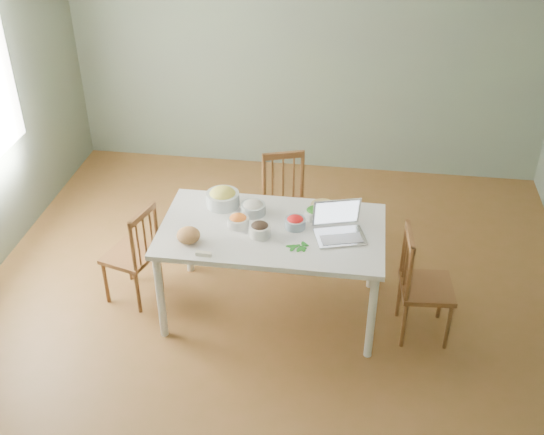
# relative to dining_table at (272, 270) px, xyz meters

# --- Properties ---
(floor) EXTENTS (5.00, 5.00, 0.00)m
(floor) POSITION_rel_dining_table_xyz_m (0.01, 0.00, -0.40)
(floor) COLOR brown
(floor) RESTS_ON ground
(wall_back) EXTENTS (5.00, 0.00, 2.70)m
(wall_back) POSITION_rel_dining_table_xyz_m (0.01, 2.50, 0.95)
(wall_back) COLOR slate
(wall_back) RESTS_ON ground
(dining_table) EXTENTS (1.69, 0.95, 0.79)m
(dining_table) POSITION_rel_dining_table_xyz_m (0.00, 0.00, 0.00)
(dining_table) COLOR white
(dining_table) RESTS_ON floor
(chair_far) EXTENTS (0.51, 0.50, 0.92)m
(chair_far) POSITION_rel_dining_table_xyz_m (0.01, 0.84, 0.06)
(chair_far) COLOR brown
(chair_far) RESTS_ON floor
(chair_left) EXTENTS (0.46, 0.47, 0.87)m
(chair_left) POSITION_rel_dining_table_xyz_m (-1.16, 0.02, 0.04)
(chair_left) COLOR brown
(chair_left) RESTS_ON floor
(chair_right) EXTENTS (0.42, 0.43, 0.91)m
(chair_right) POSITION_rel_dining_table_xyz_m (1.19, -0.09, 0.06)
(chair_right) COLOR brown
(chair_right) RESTS_ON floor
(bread_boule) EXTENTS (0.19, 0.19, 0.11)m
(bread_boule) POSITION_rel_dining_table_xyz_m (-0.58, -0.26, 0.45)
(bread_boule) COLOR tan
(bread_boule) RESTS_ON dining_table
(butter_stick) EXTENTS (0.11, 0.04, 0.03)m
(butter_stick) POSITION_rel_dining_table_xyz_m (-0.43, -0.41, 0.41)
(butter_stick) COLOR white
(butter_stick) RESTS_ON dining_table
(bowl_squash) EXTENTS (0.34, 0.34, 0.15)m
(bowl_squash) POSITION_rel_dining_table_xyz_m (-0.43, 0.27, 0.47)
(bowl_squash) COLOR #F4C94C
(bowl_squash) RESTS_ON dining_table
(bowl_carrot) EXTENTS (0.21, 0.21, 0.09)m
(bowl_carrot) POSITION_rel_dining_table_xyz_m (-0.26, 0.01, 0.44)
(bowl_carrot) COLOR orange
(bowl_carrot) RESTS_ON dining_table
(bowl_onion) EXTENTS (0.21, 0.21, 0.11)m
(bowl_onion) POSITION_rel_dining_table_xyz_m (-0.18, 0.19, 0.45)
(bowl_onion) COLOR white
(bowl_onion) RESTS_ON dining_table
(bowl_mushroom) EXTENTS (0.21, 0.21, 0.11)m
(bowl_mushroom) POSITION_rel_dining_table_xyz_m (-0.08, -0.10, 0.45)
(bowl_mushroom) COLOR black
(bowl_mushroom) RESTS_ON dining_table
(bowl_redpep) EXTENTS (0.19, 0.19, 0.09)m
(bowl_redpep) POSITION_rel_dining_table_xyz_m (0.17, 0.04, 0.44)
(bowl_redpep) COLOR red
(bowl_redpep) RESTS_ON dining_table
(bowl_broccoli) EXTENTS (0.19, 0.19, 0.10)m
(bowl_broccoli) POSITION_rel_dining_table_xyz_m (0.30, 0.20, 0.44)
(bowl_broccoli) COLOR #1E6014
(bowl_broccoli) RESTS_ON dining_table
(flatbread) EXTENTS (0.20, 0.20, 0.02)m
(flatbread) POSITION_rel_dining_table_xyz_m (0.36, 0.37, 0.41)
(flatbread) COLOR #DCC881
(flatbread) RESTS_ON dining_table
(basil_bunch) EXTENTS (0.18, 0.18, 0.02)m
(basil_bunch) POSITION_rel_dining_table_xyz_m (0.21, -0.21, 0.41)
(basil_bunch) COLOR #1E5121
(basil_bunch) RESTS_ON dining_table
(laptop) EXTENTS (0.43, 0.38, 0.25)m
(laptop) POSITION_rel_dining_table_xyz_m (0.52, -0.05, 0.52)
(laptop) COLOR #BEBEBF
(laptop) RESTS_ON dining_table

